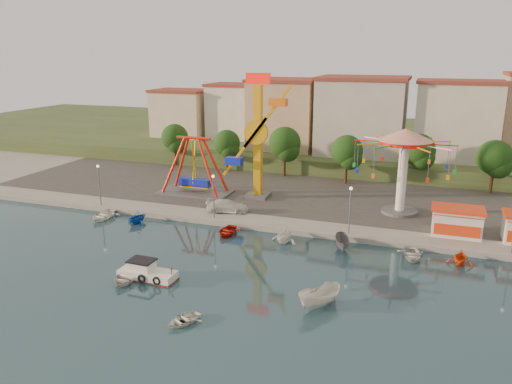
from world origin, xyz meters
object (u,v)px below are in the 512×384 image
at_px(kamikaze_tower, 260,140).
at_px(skiff, 320,297).
at_px(wave_swinger, 404,152).
at_px(pirate_ship_ride, 194,167).
at_px(cabin_motorboat, 147,273).
at_px(rowboat_a, 125,277).
at_px(van, 227,206).

relative_size(kamikaze_tower, skiff, 3.86).
xyz_separation_m(kamikaze_tower, wave_swinger, (18.31, -0.42, -0.31)).
bearing_deg(wave_swinger, skiff, -99.92).
bearing_deg(pirate_ship_ride, cabin_motorboat, -73.48).
relative_size(pirate_ship_ride, skiff, 2.34).
relative_size(kamikaze_tower, cabin_motorboat, 3.11).
relative_size(pirate_ship_ride, rowboat_a, 2.66).
distance_m(skiff, van, 24.23).
height_order(wave_swinger, rowboat_a, wave_swinger).
bearing_deg(kamikaze_tower, skiff, -61.44).
bearing_deg(van, cabin_motorboat, 164.65).
bearing_deg(van, skiff, -154.71).
bearing_deg(skiff, pirate_ship_ride, 167.81).
xyz_separation_m(wave_swinger, rowboat_a, (-21.67, -26.40, -7.81)).
bearing_deg(kamikaze_tower, wave_swinger, -1.33).
distance_m(pirate_ship_ride, wave_swinger, 27.84).
xyz_separation_m(wave_swinger, van, (-20.05, -6.65, -6.85)).
distance_m(cabin_motorboat, skiff, 15.78).
distance_m(kamikaze_tower, skiff, 30.10).
relative_size(rowboat_a, van, 0.73).
distance_m(wave_swinger, skiff, 26.56).
bearing_deg(kamikaze_tower, van, -103.83).
xyz_separation_m(cabin_motorboat, skiff, (15.78, 0.14, 0.33)).
bearing_deg(wave_swinger, rowboat_a, -129.38).
relative_size(pirate_ship_ride, cabin_motorboat, 1.89).
height_order(pirate_ship_ride, wave_swinger, wave_swinger).
distance_m(kamikaze_tower, cabin_motorboat, 26.98).
relative_size(pirate_ship_ride, wave_swinger, 0.86).
xyz_separation_m(pirate_ship_ride, wave_swinger, (27.58, 0.33, 3.80)).
distance_m(pirate_ship_ride, kamikaze_tower, 10.16).
xyz_separation_m(skiff, van, (-15.65, 18.49, 0.52)).
bearing_deg(skiff, cabin_motorboat, -144.75).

